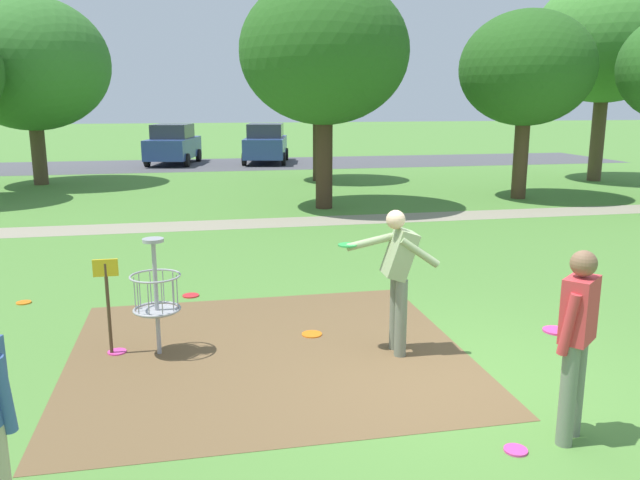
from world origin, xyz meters
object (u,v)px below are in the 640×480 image
at_px(frisbee_far_left, 24,303).
at_px(tree_near_left, 324,52).
at_px(frisbee_by_tee, 516,450).
at_px(disc_golf_basket, 151,292).
at_px(tree_near_right, 319,80).
at_px(player_throwing, 398,272).
at_px(tree_mid_center, 527,69).
at_px(frisbee_mid_grass, 191,296).
at_px(tree_far_left, 607,40).
at_px(frisbee_scattered_a, 117,352).
at_px(parked_car_center_left, 266,143).
at_px(tree_mid_left, 30,64).
at_px(parked_car_leftmost, 173,144).
at_px(frisbee_far_right, 312,334).
at_px(player_foreground_watching, 577,335).

relative_size(frisbee_far_left, tree_near_left, 0.03).
height_order(frisbee_by_tee, tree_near_left, tree_near_left).
relative_size(disc_golf_basket, tree_near_right, 0.26).
relative_size(player_throwing, tree_mid_center, 0.31).
bearing_deg(frisbee_mid_grass, frisbee_by_tee, -61.70).
relative_size(frisbee_far_left, tree_far_left, 0.03).
xyz_separation_m(frisbee_mid_grass, tree_far_left, (14.72, 11.50, 4.99)).
relative_size(tree_near_left, tree_mid_center, 1.11).
bearing_deg(frisbee_mid_grass, tree_mid_center, 39.50).
height_order(player_throwing, tree_mid_center, tree_mid_center).
relative_size(frisbee_mid_grass, tree_mid_center, 0.05).
xyz_separation_m(disc_golf_basket, frisbee_far_left, (-1.98, 2.34, -0.74)).
relative_size(frisbee_scattered_a, tree_far_left, 0.03).
xyz_separation_m(tree_near_right, parked_car_center_left, (-1.10, 7.23, -2.72)).
distance_m(tree_mid_left, parked_car_leftmost, 8.58).
bearing_deg(frisbee_mid_grass, disc_golf_basket, -101.03).
height_order(frisbee_mid_grass, tree_near_left, tree_near_left).
relative_size(tree_near_left, tree_mid_left, 0.95).
relative_size(frisbee_far_right, frisbee_scattered_a, 1.19).
height_order(tree_far_left, parked_car_center_left, tree_far_left).
bearing_deg(tree_far_left, frisbee_far_left, -146.46).
distance_m(disc_golf_basket, frisbee_far_right, 2.08).
bearing_deg(frisbee_far_right, frisbee_scattered_a, -177.40).
relative_size(disc_golf_basket, frisbee_scattered_a, 6.42).
distance_m(player_foreground_watching, frisbee_by_tee, 1.11).
bearing_deg(frisbee_far_left, tree_mid_center, 33.03).
xyz_separation_m(frisbee_far_left, parked_car_center_left, (6.02, 20.61, 0.91)).
height_order(frisbee_mid_grass, tree_mid_left, tree_mid_left).
xyz_separation_m(player_foreground_watching, tree_far_left, (11.48, 16.41, 4.04)).
distance_m(player_throwing, tree_far_left, 19.26).
bearing_deg(tree_far_left, tree_near_right, 168.60).
xyz_separation_m(disc_golf_basket, frisbee_mid_grass, (0.43, 2.20, -0.74)).
relative_size(disc_golf_basket, player_foreground_watching, 0.81).
relative_size(tree_near_left, parked_car_leftmost, 1.36).
bearing_deg(player_foreground_watching, tree_near_right, 85.43).
bearing_deg(tree_far_left, tree_mid_left, 171.63).
bearing_deg(parked_car_center_left, tree_mid_center, -63.89).
bearing_deg(tree_near_left, frisbee_scattered_a, -115.19).
bearing_deg(tree_far_left, frisbee_by_tee, -126.08).
bearing_deg(parked_car_leftmost, tree_mid_center, -50.92).
height_order(player_throwing, tree_far_left, tree_far_left).
xyz_separation_m(tree_near_left, tree_near_right, (1.06, 6.00, -0.51)).
relative_size(frisbee_by_tee, frisbee_mid_grass, 0.81).
height_order(tree_mid_left, parked_car_center_left, tree_mid_left).
bearing_deg(disc_golf_basket, frisbee_far_right, 6.67).
distance_m(frisbee_mid_grass, frisbee_scattered_a, 2.26).
relative_size(player_throwing, frisbee_by_tee, 8.47).
xyz_separation_m(frisbee_far_right, tree_near_right, (3.21, 15.49, 3.63)).
distance_m(frisbee_far_left, frisbee_scattered_a, 2.71).
height_order(frisbee_by_tee, tree_near_right, tree_near_right).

